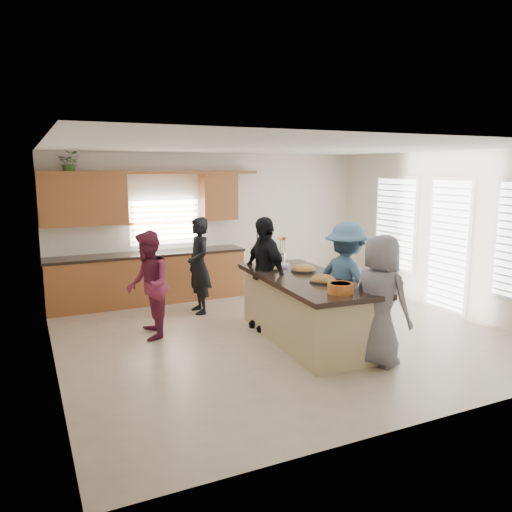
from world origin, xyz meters
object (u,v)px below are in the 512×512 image
salad_bowl (340,288)px  woman_left_mid (148,285)px  woman_right_back (347,282)px  woman_left_back (199,266)px  island (306,310)px  woman_right_front (380,300)px  woman_left_front (264,273)px

salad_bowl → woman_left_mid: size_ratio=0.20×
woman_left_mid → woman_right_back: (2.61, -1.31, 0.07)m
salad_bowl → woman_left_back: (-0.85, 3.03, -0.18)m
salad_bowl → island: bearing=84.2°
woman_left_mid → woman_right_front: size_ratio=0.95×
island → woman_right_back: bearing=-18.9°
woman_left_back → woman_right_front: (1.32, -3.22, 0.01)m
woman_left_mid → woman_right_front: woman_right_front is taller
woman_right_front → woman_right_back: bearing=-28.7°
salad_bowl → woman_left_back: 3.15m
woman_right_back → woman_right_front: woman_right_back is taller
woman_left_back → woman_left_mid: 1.46m
island → woman_left_mid: 2.35m
island → woman_left_back: (-0.95, 2.03, 0.39)m
woman_right_back → woman_right_front: size_ratio=1.03×
woman_left_front → island: bearing=16.5°
island → woman_right_front: woman_right_front is taller
woman_right_back → salad_bowl: bearing=124.2°
salad_bowl → woman_right_front: woman_right_front is taller
salad_bowl → woman_left_mid: bearing=133.2°
woman_left_mid → woman_right_back: bearing=72.8°
woman_left_back → woman_left_front: 1.42m
island → woman_right_front: 1.31m
island → woman_left_front: woman_left_front is taller
woman_right_back → woman_left_front: bearing=25.1°
island → woman_left_mid: (-2.06, 1.08, 0.35)m
salad_bowl → woman_left_front: 1.78m
woman_left_front → woman_right_back: woman_left_front is taller
woman_right_back → woman_left_mid: bearing=47.6°
salad_bowl → woman_right_front: bearing=-21.7°
salad_bowl → woman_right_front: 0.54m
salad_bowl → woman_left_front: size_ratio=0.18×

